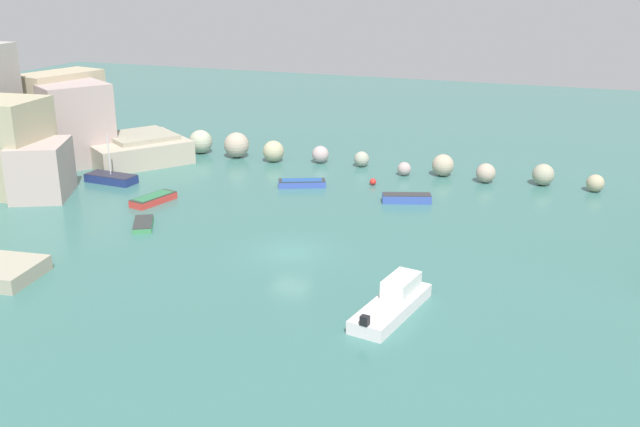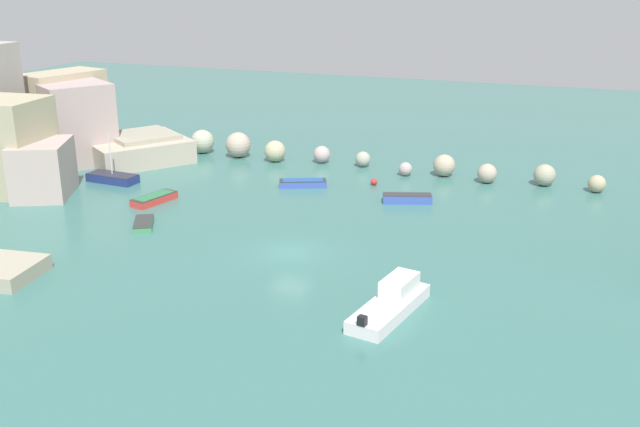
# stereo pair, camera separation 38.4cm
# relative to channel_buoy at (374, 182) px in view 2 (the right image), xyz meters

# --- Properties ---
(cove_water) EXTENTS (160.00, 160.00, 0.00)m
(cove_water) POSITION_rel_channel_buoy_xyz_m (-0.55, -17.06, -0.29)
(cove_water) COLOR #386C65
(cove_water) RESTS_ON ground
(cliff_headland_left) EXTENTS (24.49, 21.68, 11.60)m
(cliff_headland_left) POSITION_rel_channel_buoy_xyz_m (-30.00, -5.52, 3.44)
(cliff_headland_left) COLOR #B49D95
(cliff_headland_left) RESTS_ON ground
(rock_breakwater) EXTENTS (42.81, 3.04, 2.48)m
(rock_breakwater) POSITION_rel_channel_buoy_xyz_m (-7.19, 4.77, 0.73)
(rock_breakwater) COLOR #A9B280
(rock_breakwater) RESTS_ON ground
(channel_buoy) EXTENTS (0.58, 0.58, 0.58)m
(channel_buoy) POSITION_rel_channel_buoy_xyz_m (0.00, 0.00, 0.00)
(channel_buoy) COLOR red
(channel_buoy) RESTS_ON cove_water
(moored_boat_0) EXTENTS (3.11, 6.78, 1.74)m
(moored_boat_0) POSITION_rel_channel_buoy_xyz_m (8.04, -23.07, 0.31)
(moored_boat_0) COLOR silver
(moored_boat_0) RESTS_ON cove_water
(moored_boat_1) EXTENTS (2.75, 3.43, 0.41)m
(moored_boat_1) POSITION_rel_channel_buoy_xyz_m (-12.55, -16.13, -0.08)
(moored_boat_1) COLOR #3F8B53
(moored_boat_1) RESTS_ON cove_water
(moored_boat_2) EXTENTS (4.04, 2.31, 0.71)m
(moored_boat_2) POSITION_rel_channel_buoy_xyz_m (3.94, -3.80, 0.06)
(moored_boat_2) COLOR #3953AE
(moored_boat_2) RESTS_ON cove_water
(moored_boat_3) EXTENTS (4.23, 2.85, 0.60)m
(moored_boat_3) POSITION_rel_channel_buoy_xyz_m (-5.57, -2.61, 0.02)
(moored_boat_3) COLOR #3A53B1
(moored_boat_3) RESTS_ON cove_water
(moored_boat_4) EXTENTS (4.65, 2.03, 4.33)m
(moored_boat_4) POSITION_rel_channel_buoy_xyz_m (-21.66, -7.32, 0.10)
(moored_boat_4) COLOR navy
(moored_boat_4) RESTS_ON cove_water
(moored_boat_5) EXTENTS (2.30, 4.14, 0.62)m
(moored_boat_5) POSITION_rel_channel_buoy_xyz_m (-14.97, -11.03, 0.03)
(moored_boat_5) COLOR red
(moored_boat_5) RESTS_ON cove_water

